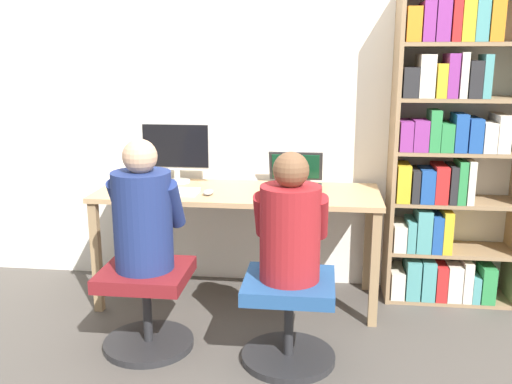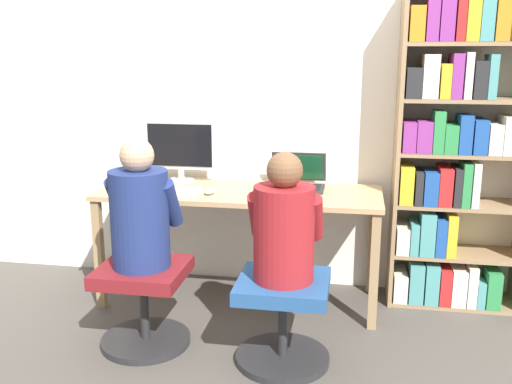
{
  "view_description": "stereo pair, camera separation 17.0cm",
  "coord_description": "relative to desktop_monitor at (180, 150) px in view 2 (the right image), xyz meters",
  "views": [
    {
      "loc": [
        0.51,
        -3.02,
        1.52
      ],
      "look_at": [
        0.13,
        0.13,
        0.75
      ],
      "focal_mm": 40.0,
      "sensor_mm": 36.0,
      "label": 1
    },
    {
      "loc": [
        0.68,
        -3.0,
        1.52
      ],
      "look_at": [
        0.13,
        0.13,
        0.75
      ],
      "focal_mm": 40.0,
      "sensor_mm": 36.0,
      "label": 2
    }
  ],
  "objects": [
    {
      "name": "person_at_monitor",
      "position": [
        0.04,
        -0.83,
        -0.19
      ],
      "size": [
        0.37,
        0.33,
        0.67
      ],
      "color": "navy",
      "rests_on": "office_chair_left"
    },
    {
      "name": "office_chair_left",
      "position": [
        0.04,
        -0.84,
        -0.66
      ],
      "size": [
        0.48,
        0.48,
        0.44
      ],
      "color": "#262628",
      "rests_on": "ground_plane"
    },
    {
      "name": "person_at_laptop",
      "position": [
        0.79,
        -0.88,
        -0.2
      ],
      "size": [
        0.36,
        0.32,
        0.63
      ],
      "color": "maroon",
      "rests_on": "office_chair_right"
    },
    {
      "name": "ground_plane",
      "position": [
        0.43,
        -0.49,
        -0.92
      ],
      "size": [
        14.0,
        14.0,
        0.0
      ],
      "primitive_type": "plane",
      "color": "#4C4742"
    },
    {
      "name": "office_chair_right",
      "position": [
        0.79,
        -0.89,
        -0.66
      ],
      "size": [
        0.48,
        0.48,
        0.44
      ],
      "color": "#262628",
      "rests_on": "ground_plane"
    },
    {
      "name": "bookshelf",
      "position": [
        1.68,
        -0.03,
        0.0
      ],
      "size": [
        0.79,
        0.31,
        1.89
      ],
      "color": "#997A56",
      "rests_on": "ground_plane"
    },
    {
      "name": "desktop_monitor",
      "position": [
        0.0,
        0.0,
        0.0
      ],
      "size": [
        0.47,
        0.17,
        0.4
      ],
      "color": "beige",
      "rests_on": "desk"
    },
    {
      "name": "keyboard",
      "position": [
        0.01,
        -0.3,
        -0.2
      ],
      "size": [
        0.38,
        0.16,
        0.03
      ],
      "color": "silver",
      "rests_on": "desk"
    },
    {
      "name": "laptop",
      "position": [
        0.76,
        -0.05,
        -0.16
      ],
      "size": [
        0.34,
        0.31,
        0.21
      ],
      "color": "#2D2D30",
      "rests_on": "desk"
    },
    {
      "name": "computer_mouse_by_keyboard",
      "position": [
        0.27,
        -0.31,
        -0.19
      ],
      "size": [
        0.06,
        0.1,
        0.03
      ],
      "color": "#99999E",
      "rests_on": "desk"
    },
    {
      "name": "desk",
      "position": [
        0.43,
        -0.18,
        -0.29
      ],
      "size": [
        1.71,
        0.6,
        0.71
      ],
      "color": "tan",
      "rests_on": "ground_plane"
    },
    {
      "name": "wall_back",
      "position": [
        0.43,
        0.18,
        0.38
      ],
      "size": [
        10.0,
        0.05,
        2.6
      ],
      "color": "white",
      "rests_on": "ground_plane"
    }
  ]
}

